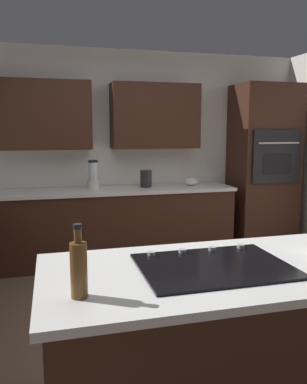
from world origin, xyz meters
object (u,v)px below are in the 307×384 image
(wall_oven, at_px, (263,169))
(kettle, at_px, (146,179))
(blender, at_px, (93,177))
(mixing_bowl, at_px, (191,182))
(cooktop, at_px, (213,265))
(oil_bottle, at_px, (79,268))

(wall_oven, height_order, kettle, wall_oven)
(wall_oven, bearing_deg, blender, -1.00)
(wall_oven, bearing_deg, mixing_bowl, -2.25)
(wall_oven, distance_m, cooktop, 3.46)
(wall_oven, distance_m, oil_bottle, 4.04)
(blender, xyz_separation_m, kettle, (-0.65, -0.00, -0.04))
(cooktop, bearing_deg, mixing_bowl, -108.17)
(oil_bottle, bearing_deg, mixing_bowl, -117.95)
(kettle, distance_m, oil_bottle, 3.26)
(oil_bottle, bearing_deg, cooktop, -164.02)
(blender, bearing_deg, wall_oven, 179.00)
(wall_oven, xyz_separation_m, kettle, (1.60, -0.04, -0.09))
(blender, distance_m, kettle, 0.65)
(wall_oven, relative_size, kettle, 10.32)
(blender, distance_m, oil_bottle, 3.12)
(blender, distance_m, mixing_bowl, 1.25)
(cooktop, bearing_deg, kettle, -96.90)
(mixing_bowl, xyz_separation_m, kettle, (0.60, 0.00, 0.06))
(mixing_bowl, distance_m, kettle, 0.60)
(blender, xyz_separation_m, mixing_bowl, (-1.25, -0.00, -0.10))
(wall_oven, relative_size, oil_bottle, 6.95)
(wall_oven, relative_size, cooktop, 2.88)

